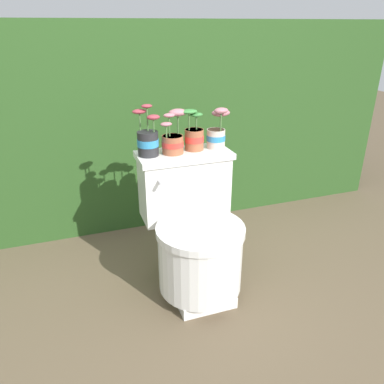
{
  "coord_description": "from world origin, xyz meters",
  "views": [
    {
      "loc": [
        -0.46,
        -1.5,
        1.3
      ],
      "look_at": [
        0.09,
        0.09,
        0.54
      ],
      "focal_mm": 35.0,
      "sensor_mm": 36.0,
      "label": 1
    }
  ],
  "objects_px": {
    "toilet": "(195,233)",
    "potted_plant_middle": "(194,136)",
    "potted_plant_left": "(148,140)",
    "potted_plant_midright": "(217,132)",
    "potted_plant_midleft": "(173,139)"
  },
  "relations": [
    {
      "from": "potted_plant_midleft",
      "to": "potted_plant_midright",
      "type": "distance_m",
      "value": 0.24
    },
    {
      "from": "toilet",
      "to": "potted_plant_midright",
      "type": "distance_m",
      "value": 0.53
    },
    {
      "from": "potted_plant_middle",
      "to": "potted_plant_midright",
      "type": "distance_m",
      "value": 0.13
    },
    {
      "from": "potted_plant_left",
      "to": "potted_plant_midright",
      "type": "bearing_deg",
      "value": 1.09
    },
    {
      "from": "toilet",
      "to": "potted_plant_midleft",
      "type": "xyz_separation_m",
      "value": [
        -0.05,
        0.17,
        0.46
      ]
    },
    {
      "from": "toilet",
      "to": "potted_plant_middle",
      "type": "xyz_separation_m",
      "value": [
        0.06,
        0.19,
        0.46
      ]
    },
    {
      "from": "toilet",
      "to": "potted_plant_left",
      "type": "distance_m",
      "value": 0.53
    },
    {
      "from": "potted_plant_midleft",
      "to": "potted_plant_midright",
      "type": "bearing_deg",
      "value": 3.49
    },
    {
      "from": "potted_plant_left",
      "to": "potted_plant_middle",
      "type": "xyz_separation_m",
      "value": [
        0.24,
        0.01,
        -0.01
      ]
    },
    {
      "from": "potted_plant_midleft",
      "to": "potted_plant_midright",
      "type": "xyz_separation_m",
      "value": [
        0.24,
        0.01,
        0.01
      ]
    },
    {
      "from": "potted_plant_left",
      "to": "potted_plant_middle",
      "type": "distance_m",
      "value": 0.24
    },
    {
      "from": "potted_plant_middle",
      "to": "potted_plant_midright",
      "type": "xyz_separation_m",
      "value": [
        0.13,
        -0.0,
        0.01
      ]
    },
    {
      "from": "potted_plant_left",
      "to": "toilet",
      "type": "bearing_deg",
      "value": -44.97
    },
    {
      "from": "potted_plant_midright",
      "to": "toilet",
      "type": "bearing_deg",
      "value": -135.22
    },
    {
      "from": "potted_plant_midleft",
      "to": "potted_plant_middle",
      "type": "height_order",
      "value": "potted_plant_midleft"
    }
  ]
}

